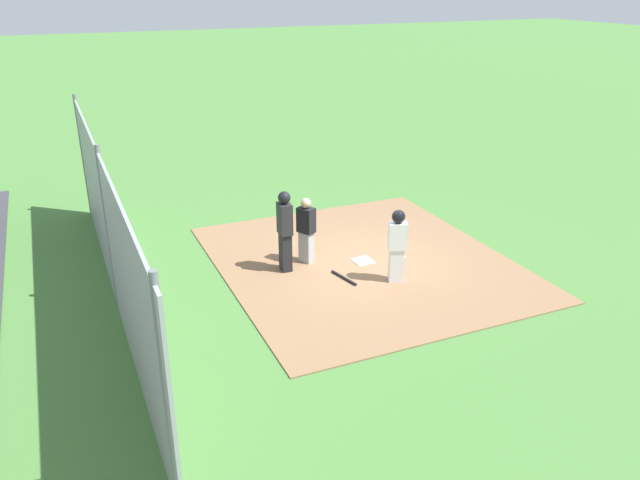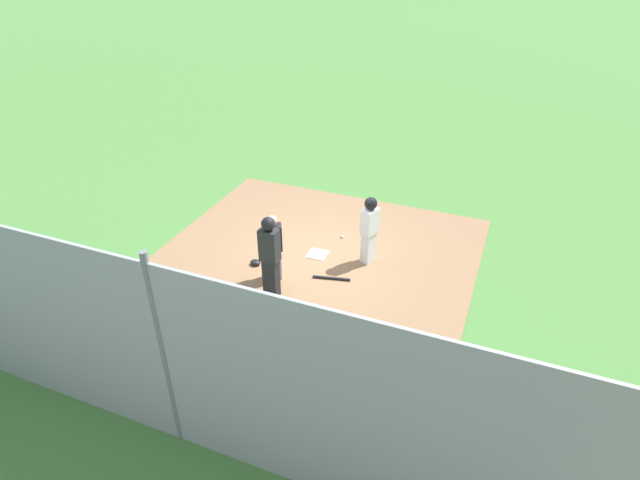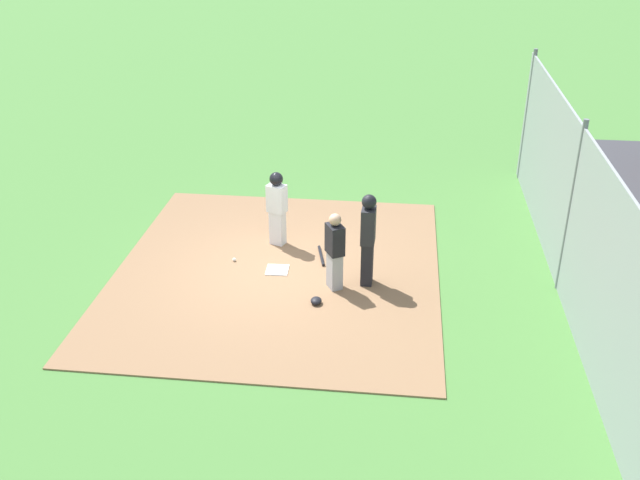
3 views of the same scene
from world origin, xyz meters
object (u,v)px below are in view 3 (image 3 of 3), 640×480
Objects in this scene: catcher at (335,250)px; baseball at (234,260)px; catcher_mask at (316,301)px; umpire at (368,237)px; runner at (277,204)px; home_plate at (277,270)px; baseball_bat at (321,256)px.

baseball is at bearing -49.54° from catcher.
catcher is 2.41m from baseball.
umpire is at bearing -45.43° from catcher_mask.
catcher is at bearing 23.10° from umpire.
catcher_mask is (-2.33, -1.11, -0.87)m from runner.
home_plate is 2.07m from umpire.
umpire is at bearing -99.06° from home_plate.
home_plate is 0.29× the size of catcher.
umpire reaches higher than baseball.
home_plate is 5.95× the size of baseball.
catcher_mask is 3.24× the size of baseball.
catcher is 2.19m from runner.
baseball_bat is at bearing -41.86° from umpire.
runner is (1.18, 0.18, 0.92)m from home_plate.
runner reaches higher than catcher.
home_plate is 1.48m from catcher_mask.
umpire reaches higher than home_plate.
catcher reaches higher than baseball.
baseball is (1.43, 1.86, -0.02)m from catcher_mask.
baseball_bat is 3.43× the size of catcher_mask.
baseball is at bearing -19.19° from runner.
home_plate is 0.53× the size of baseball_bat.
catcher_mask is (-0.63, 0.28, -0.74)m from catcher.
home_plate is 1.04m from baseball_bat.
umpire is 1.14× the size of runner.
baseball_bat is (-0.51, -0.99, -0.90)m from runner.
baseball is (0.28, 0.94, 0.03)m from home_plate.
home_plate is 0.24× the size of umpire.
baseball_bat is 1.82m from catcher_mask.
home_plate is at bearing -7.21° from umpire.
catcher is 0.95× the size of runner.
umpire reaches higher than baseball_bat.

